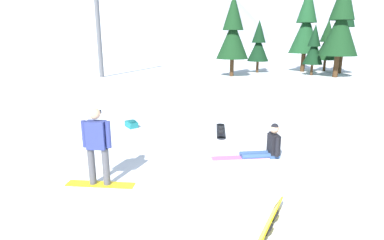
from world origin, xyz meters
The scene contains 14 objects.
ground_plane centered at (0.00, 0.00, 0.00)m, with size 800.00×800.00×0.00m, color white.
snowboarder_foreground centered at (-1.93, 0.59, 0.92)m, with size 1.54×0.56×1.74m.
snowboarder_midground centered at (2.28, 1.88, 0.32)m, with size 1.84×0.63×0.94m.
loose_snowboard_near_right centered at (1.48, 4.38, 0.02)m, with size 0.60×1.93×0.09m.
loose_snowboard_far_spare centered at (1.23, -1.39, 0.14)m, with size 1.09×1.58×0.27m.
backpack_teal centered at (-1.67, 5.15, 0.13)m, with size 0.52×0.56×0.28m.
backpack_blue centered at (-2.75, 3.68, 0.12)m, with size 0.55×0.47×0.27m.
pine_tree_tall centered at (5.36, 20.35, 3.63)m, with size 2.67×2.67×6.66m.
pine_tree_twin centered at (13.78, 18.85, 4.35)m, with size 2.98×2.98×7.98m.
pine_tree_broad centered at (13.04, 23.46, 4.35)m, with size 2.89×2.89×7.99m.
pine_tree_short centered at (15.78, 21.69, 3.92)m, with size 2.61×2.61×7.20m.
pine_tree_slender centered at (15.48, 23.89, 2.68)m, with size 2.11×2.11×4.91m.
pine_tree_young centered at (12.49, 20.41, 2.35)m, with size 1.68×1.68×4.32m.
pine_tree_leaning centered at (8.40, 23.00, 2.63)m, with size 1.97×1.97×4.82m.
Camera 1 is at (-0.50, -5.87, 3.15)m, focal length 29.11 mm.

